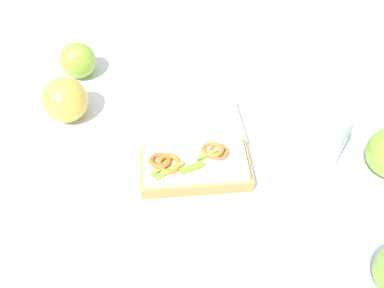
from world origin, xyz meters
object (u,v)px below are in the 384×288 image
plate (192,154)px  bread_slice_side (190,128)px  apple_3 (78,60)px  drinking_glass (320,136)px  sandwich (194,166)px  apple_1 (65,100)px

plate → bread_slice_side: 0.05m
bread_slice_side → apple_3: size_ratio=2.52×
plate → drinking_glass: drinking_glass is taller
bread_slice_side → drinking_glass: drinking_glass is taller
sandwich → plate: bearing=-91.3°
sandwich → bread_slice_side: (0.00, 0.09, -0.01)m
sandwich → apple_1: (-0.21, 0.16, 0.01)m
plate → apple_3: (-0.20, 0.23, 0.03)m
drinking_glass → bread_slice_side: bearing=159.8°
plate → drinking_glass: (0.19, -0.03, 0.05)m
plate → apple_1: bearing=150.6°
sandwich → drinking_glass: bearing=-173.7°
apple_3 → sandwich: bearing=-54.9°
apple_1 → apple_3: apple_1 is taller
bread_slice_side → apple_3: apple_3 is taller
plate → drinking_glass: bearing=-8.1°
bread_slice_side → apple_3: 0.27m
plate → apple_3: 0.31m
apple_1 → drinking_glass: (0.40, -0.14, 0.02)m
bread_slice_side → apple_1: apple_1 is taller
bread_slice_side → apple_3: bearing=-45.5°
sandwich → apple_3: bearing=-53.0°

